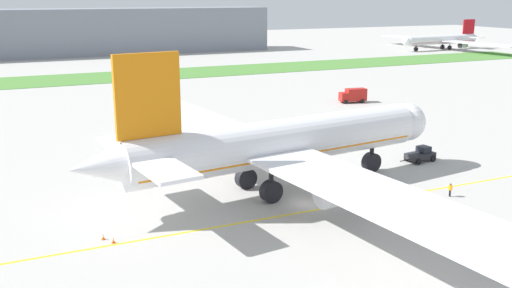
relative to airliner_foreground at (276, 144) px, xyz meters
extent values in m
plane|color=#ADAAA5|center=(1.34, -5.49, -6.05)|extent=(600.00, 600.00, 0.00)
cube|color=yellow|center=(1.34, -7.60, -6.04)|extent=(280.00, 0.36, 0.01)
cube|color=#4C8438|center=(1.34, 109.66, -6.00)|extent=(320.00, 24.00, 0.10)
cylinder|color=white|center=(0.65, 0.08, 0.17)|extent=(39.94, 10.40, 5.53)
cube|color=orange|center=(0.65, 0.08, -0.80)|extent=(38.32, 9.76, 0.66)
sphere|color=white|center=(21.78, 2.73, 0.17)|extent=(5.25, 5.25, 5.25)
cone|color=white|center=(-21.45, -2.69, 0.58)|extent=(6.61, 5.42, 4.70)
cube|color=orange|center=(-15.84, -1.99, 7.35)|extent=(7.14, 1.43, 8.84)
cube|color=white|center=(-17.31, 3.40, 1.00)|extent=(5.42, 9.31, 0.39)
cube|color=white|center=(-15.94, -7.57, 1.00)|extent=(5.42, 9.31, 0.39)
cube|color=white|center=(-3.87, 20.24, -0.52)|extent=(13.06, 36.41, 0.44)
cube|color=white|center=(1.24, -20.57, -0.52)|extent=(13.06, 36.41, 0.44)
cylinder|color=#B7BABF|center=(-1.70, 12.44, -2.19)|extent=(5.59, 3.67, 3.04)
cylinder|color=black|center=(0.90, 12.77, -2.19)|extent=(0.85, 3.22, 3.19)
cylinder|color=#B7BABF|center=(1.42, -12.48, -2.19)|extent=(5.59, 3.67, 3.04)
cylinder|color=black|center=(4.03, -12.15, -2.19)|extent=(0.85, 3.22, 3.19)
cylinder|color=black|center=(15.56, 1.95, -3.66)|extent=(0.58, 0.58, 2.14)
cylinder|color=black|center=(15.56, 1.95, -4.73)|extent=(2.75, 1.50, 2.62)
cylinder|color=black|center=(-2.86, 2.57, -3.66)|extent=(0.58, 0.58, 2.14)
cylinder|color=black|center=(-2.86, 2.57, -4.73)|extent=(2.75, 1.50, 2.62)
cylinder|color=black|center=(-2.13, -3.19, -3.66)|extent=(0.58, 0.58, 2.14)
cylinder|color=black|center=(-2.13, -3.19, -4.73)|extent=(2.75, 1.50, 2.62)
cube|color=black|center=(20.96, 2.62, 0.86)|extent=(2.43, 4.35, 0.99)
sphere|color=black|center=(-14.61, 0.90, 0.67)|extent=(0.39, 0.39, 0.39)
sphere|color=black|center=(-10.35, 1.43, 0.67)|extent=(0.39, 0.39, 0.39)
sphere|color=black|center=(-6.08, 1.97, 0.67)|extent=(0.39, 0.39, 0.39)
sphere|color=black|center=(-1.82, 2.50, 0.67)|extent=(0.39, 0.39, 0.39)
sphere|color=black|center=(2.44, 3.03, 0.67)|extent=(0.39, 0.39, 0.39)
sphere|color=black|center=(6.70, 3.57, 0.67)|extent=(0.39, 0.39, 0.39)
sphere|color=black|center=(10.96, 4.10, 0.67)|extent=(0.39, 0.39, 0.39)
sphere|color=black|center=(15.23, 4.64, 0.67)|extent=(0.39, 0.39, 0.39)
cube|color=#26262B|center=(24.96, 3.13, -5.19)|extent=(4.56, 2.74, 0.82)
cube|color=black|center=(25.60, 3.21, -4.33)|extent=(1.75, 1.87, 0.90)
cylinder|color=black|center=(21.92, 2.75, -5.45)|extent=(1.80, 0.34, 0.12)
cylinder|color=black|center=(23.60, 1.84, -5.60)|extent=(0.94, 0.46, 0.90)
cylinder|color=black|center=(23.32, 4.04, -5.60)|extent=(0.94, 0.46, 0.90)
cylinder|color=black|center=(26.59, 2.21, -5.60)|extent=(0.94, 0.46, 0.90)
cylinder|color=black|center=(26.32, 4.41, -5.60)|extent=(0.94, 0.46, 0.90)
cylinder|color=black|center=(18.28, -10.27, -5.63)|extent=(0.12, 0.12, 0.83)
cylinder|color=orange|center=(18.30, -10.12, -4.95)|extent=(0.10, 0.10, 0.53)
cylinder|color=black|center=(18.25, -10.46, -5.63)|extent=(0.12, 0.12, 0.83)
cylinder|color=orange|center=(18.23, -10.60, -4.95)|extent=(0.10, 0.10, 0.53)
cube|color=orange|center=(18.27, -10.36, -4.92)|extent=(0.30, 0.47, 0.59)
sphere|color=brown|center=(18.27, -10.36, -4.50)|extent=(0.23, 0.23, 0.23)
cylinder|color=black|center=(5.07, 2.05, -5.64)|extent=(0.12, 0.12, 0.81)
cylinder|color=orange|center=(5.21, 2.05, -4.98)|extent=(0.09, 0.09, 0.52)
cylinder|color=black|center=(4.88, 2.05, -5.64)|extent=(0.12, 0.12, 0.81)
cylinder|color=orange|center=(4.74, 2.05, -4.98)|extent=(0.09, 0.09, 0.52)
cube|color=orange|center=(4.97, 2.05, -4.95)|extent=(0.43, 0.24, 0.57)
sphere|color=tan|center=(4.97, 2.05, -4.54)|extent=(0.22, 0.22, 0.22)
cube|color=#F2590C|center=(-21.93, -5.91, -6.03)|extent=(0.36, 0.36, 0.03)
cone|color=#F2590C|center=(-21.93, -5.91, -5.74)|extent=(0.28, 0.28, 0.55)
cylinder|color=white|center=(-21.93, -5.91, -5.71)|extent=(0.17, 0.17, 0.06)
cube|color=#F2590C|center=(14.20, -17.79, -6.03)|extent=(0.36, 0.36, 0.03)
cone|color=#F2590C|center=(14.20, -17.79, -5.74)|extent=(0.28, 0.28, 0.55)
cylinder|color=white|center=(14.20, -17.79, -5.71)|extent=(0.17, 0.17, 0.06)
cube|color=#F2590C|center=(-21.17, -7.15, -6.03)|extent=(0.36, 0.36, 0.03)
cone|color=#F2590C|center=(-21.17, -7.15, -5.74)|extent=(0.28, 0.28, 0.55)
cylinder|color=white|center=(-21.17, -7.15, -5.71)|extent=(0.17, 0.17, 0.06)
cube|color=#B21E19|center=(42.84, 46.38, -4.26)|extent=(4.79, 2.88, 2.68)
cube|color=#B21E19|center=(40.00, 46.81, -4.65)|extent=(2.05, 2.38, 1.89)
cube|color=#263347|center=(39.19, 46.93, -4.27)|extent=(0.36, 1.86, 0.83)
cylinder|color=black|center=(39.83, 45.71, -5.60)|extent=(0.93, 0.43, 0.90)
cylinder|color=black|center=(40.16, 47.91, -5.60)|extent=(0.93, 0.43, 0.90)
cylinder|color=black|center=(43.79, 45.11, -5.60)|extent=(0.93, 0.43, 0.90)
cylinder|color=black|center=(44.12, 47.31, -5.60)|extent=(0.93, 0.43, 0.90)
cylinder|color=white|center=(147.27, 136.44, -1.63)|extent=(38.35, 6.72, 3.93)
cube|color=#B20C14|center=(147.27, 136.44, -2.32)|extent=(36.80, 6.30, 0.47)
sphere|color=white|center=(127.16, 134.96, -1.63)|extent=(3.73, 3.73, 3.73)
cone|color=white|center=(168.06, 137.98, -1.34)|extent=(4.55, 3.65, 3.34)
cube|color=#B20C14|center=(163.26, 137.62, 3.47)|extent=(6.88, 0.90, 6.28)
cube|color=white|center=(164.31, 133.76, -1.04)|extent=(4.65, 6.57, 0.27)
cube|color=white|center=(163.73, 141.59, -1.04)|extent=(4.65, 6.57, 0.27)
cube|color=white|center=(150.58, 117.50, -2.12)|extent=(10.90, 34.87, 0.31)
cube|color=white|center=(147.76, 155.67, -2.12)|extent=(10.90, 34.87, 0.31)
cylinder|color=#B7BABF|center=(148.87, 125.12, -3.31)|extent=(3.88, 2.43, 2.16)
cylinder|color=black|center=(147.01, 124.98, -3.31)|extent=(0.49, 2.28, 2.27)
cylinder|color=#B7BABF|center=(147.19, 147.87, -3.31)|extent=(3.88, 2.43, 2.16)
cylinder|color=black|center=(145.33, 147.74, -3.31)|extent=(0.49, 2.28, 2.27)
cylinder|color=black|center=(132.81, 135.37, -4.35)|extent=(0.41, 0.41, 1.52)
cylinder|color=black|center=(132.81, 135.37, -5.11)|extent=(1.92, 0.97, 1.86)
cylinder|color=black|center=(150.47, 134.61, -4.35)|extent=(0.41, 0.41, 1.52)
cylinder|color=black|center=(150.47, 134.61, -5.11)|extent=(1.92, 0.97, 1.86)
cylinder|color=black|center=(150.16, 138.72, -4.35)|extent=(0.41, 0.41, 1.52)
cylinder|color=black|center=(150.16, 138.72, -5.11)|extent=(1.92, 0.97, 1.86)
cube|color=gray|center=(8.46, 177.29, 2.95)|extent=(139.55, 20.00, 18.00)
camera|label=1|loc=(-29.81, -60.20, 17.57)|focal=40.33mm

